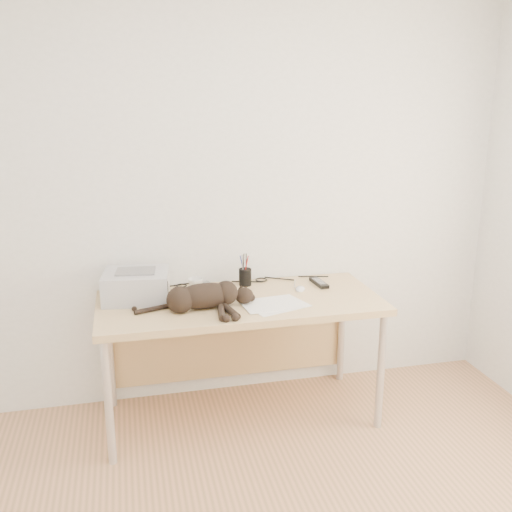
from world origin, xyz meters
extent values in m
plane|color=white|center=(0.00, 1.75, 1.30)|extent=(3.50, 0.00, 3.50)
cube|color=#DBBF80|center=(0.00, 1.39, 0.72)|extent=(1.60, 0.70, 0.04)
cylinder|color=silver|center=(-0.75, 1.09, 0.35)|extent=(0.04, 0.04, 0.70)
cylinder|color=silver|center=(0.75, 1.09, 0.35)|extent=(0.04, 0.04, 0.70)
cylinder|color=silver|center=(-0.75, 1.69, 0.35)|extent=(0.04, 0.04, 0.70)
cylinder|color=silver|center=(0.75, 1.69, 0.35)|extent=(0.04, 0.04, 0.70)
cube|color=#DBBF80|center=(0.00, 1.72, 0.40)|extent=(1.48, 0.02, 0.60)
cube|color=#B2B2B7|center=(-0.57, 1.53, 0.82)|extent=(0.39, 0.35, 0.16)
cube|color=black|center=(-0.57, 1.53, 0.83)|extent=(0.31, 0.06, 0.10)
cube|color=slate|center=(-0.57, 1.53, 0.91)|extent=(0.23, 0.18, 0.01)
cube|color=white|center=(0.18, 1.25, 0.74)|extent=(0.37, 0.31, 0.00)
cube|color=white|center=(0.15, 1.27, 0.74)|extent=(0.34, 0.26, 0.00)
ellipsoid|color=black|center=(-0.21, 1.30, 0.81)|extent=(0.35, 0.17, 0.14)
sphere|color=black|center=(-0.35, 1.28, 0.81)|extent=(0.15, 0.15, 0.15)
ellipsoid|color=black|center=(0.01, 1.31, 0.79)|extent=(0.11, 0.10, 0.09)
cone|color=black|center=(0.00, 1.35, 0.83)|extent=(0.04, 0.05, 0.05)
cone|color=black|center=(0.02, 1.35, 0.82)|extent=(0.04, 0.05, 0.05)
cylinder|color=black|center=(-0.15, 1.18, 0.76)|extent=(0.05, 0.20, 0.04)
cylinder|color=black|center=(-0.10, 1.18, 0.76)|extent=(0.05, 0.20, 0.04)
cylinder|color=black|center=(-0.49, 1.32, 0.75)|extent=(0.22, 0.04, 0.03)
imported|color=silver|center=(-0.23, 1.58, 0.78)|extent=(0.12, 0.12, 0.08)
cylinder|color=black|center=(0.08, 1.64, 0.79)|extent=(0.08, 0.08, 0.10)
cylinder|color=#990C0C|center=(0.07, 1.64, 0.86)|extent=(0.01, 0.01, 0.14)
cylinder|color=navy|center=(0.09, 1.65, 0.86)|extent=(0.01, 0.01, 0.14)
cylinder|color=black|center=(0.08, 1.63, 0.86)|extent=(0.01, 0.01, 0.14)
cube|color=slate|center=(-0.13, 1.64, 0.75)|extent=(0.10, 0.17, 0.02)
cube|color=black|center=(0.53, 1.55, 0.75)|extent=(0.07, 0.19, 0.02)
ellipsoid|color=white|center=(0.38, 1.47, 0.76)|extent=(0.09, 0.11, 0.03)
camera|label=1|loc=(-0.61, -1.61, 1.85)|focal=40.00mm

